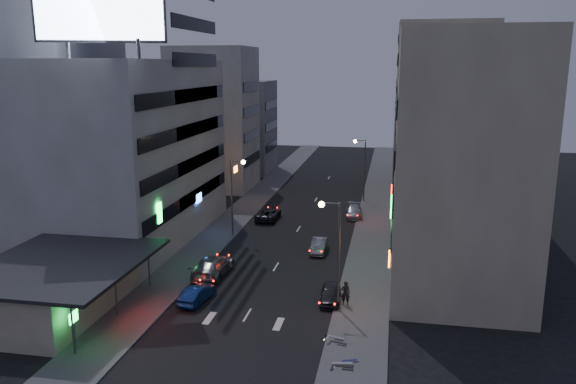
% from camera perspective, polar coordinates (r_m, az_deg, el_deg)
% --- Properties ---
extents(ground, '(180.00, 180.00, 0.00)m').
position_cam_1_polar(ground, '(37.79, -5.76, -14.86)').
color(ground, black).
rests_on(ground, ground).
extents(sidewalk_left, '(4.00, 120.00, 0.12)m').
position_cam_1_polar(sidewalk_left, '(66.85, -5.14, -2.39)').
color(sidewalk_left, '#4C4C4F').
rests_on(sidewalk_left, ground).
extents(sidewalk_right, '(4.00, 120.00, 0.12)m').
position_cam_1_polar(sidewalk_right, '(64.48, 8.70, -3.06)').
color(sidewalk_right, '#4C4C4F').
rests_on(sidewalk_right, ground).
extents(food_court, '(11.00, 13.00, 3.88)m').
position_cam_1_polar(food_court, '(44.26, -22.80, -8.78)').
color(food_court, '#C1B697').
rests_on(food_court, ground).
extents(white_building, '(14.00, 24.00, 18.00)m').
position_cam_1_polar(white_building, '(59.14, -16.42, 4.00)').
color(white_building, silver).
rests_on(white_building, ground).
extents(grey_tower, '(10.00, 14.00, 34.00)m').
position_cam_1_polar(grey_tower, '(65.64, -22.83, 11.37)').
color(grey_tower, gray).
rests_on(grey_tower, ground).
extents(shophouse_near, '(10.00, 11.00, 20.00)m').
position_cam_1_polar(shophouse_near, '(43.52, 17.42, 2.27)').
color(shophouse_near, '#C1B697').
rests_on(shophouse_near, ground).
extents(shophouse_mid, '(11.00, 12.00, 16.00)m').
position_cam_1_polar(shophouse_mid, '(55.18, 16.47, 2.34)').
color(shophouse_mid, tan).
rests_on(shophouse_mid, ground).
extents(shophouse_far, '(10.00, 14.00, 22.00)m').
position_cam_1_polar(shophouse_far, '(67.57, 15.16, 6.82)').
color(shophouse_far, '#C1B697').
rests_on(shophouse_far, ground).
extents(far_left_a, '(11.00, 10.00, 20.00)m').
position_cam_1_polar(far_left_a, '(81.43, -7.53, 7.39)').
color(far_left_a, silver).
rests_on(far_left_a, ground).
extents(far_left_b, '(12.00, 10.00, 15.00)m').
position_cam_1_polar(far_left_b, '(94.19, -5.32, 6.63)').
color(far_left_b, gray).
rests_on(far_left_b, ground).
extents(far_right_a, '(11.00, 12.00, 18.00)m').
position_cam_1_polar(far_right_a, '(82.69, 14.67, 6.47)').
color(far_right_a, tan).
rests_on(far_right_a, ground).
extents(far_right_b, '(12.00, 12.00, 24.00)m').
position_cam_1_polar(far_right_b, '(96.41, 14.53, 9.11)').
color(far_right_b, '#C1B697').
rests_on(far_right_b, ground).
extents(billboard, '(9.52, 3.75, 6.20)m').
position_cam_1_polar(billboard, '(47.96, -18.56, 17.13)').
color(billboard, '#595B60').
rests_on(billboard, white_building).
extents(street_lamp_right_near, '(1.60, 0.44, 8.02)m').
position_cam_1_polar(street_lamp_right_near, '(40.12, 4.66, -4.86)').
color(street_lamp_right_near, '#595B60').
rests_on(street_lamp_right_near, sidewalk_right).
extents(street_lamp_left, '(1.60, 0.44, 8.02)m').
position_cam_1_polar(street_lamp_left, '(57.56, -5.38, 0.56)').
color(street_lamp_left, '#595B60').
rests_on(street_lamp_left, sidewalk_left).
extents(street_lamp_right_far, '(1.60, 0.44, 8.02)m').
position_cam_1_polar(street_lamp_right_far, '(73.16, 7.49, 3.13)').
color(street_lamp_right_far, '#595B60').
rests_on(street_lamp_right_far, sidewalk_right).
extents(parked_car_right_near, '(1.73, 3.85, 1.28)m').
position_cam_1_polar(parked_car_right_near, '(43.09, 4.33, -10.28)').
color(parked_car_right_near, '#28292E').
rests_on(parked_car_right_near, ground).
extents(parked_car_right_mid, '(1.40, 3.92, 1.29)m').
position_cam_1_polar(parked_car_right_mid, '(53.88, 3.14, -5.47)').
color(parked_car_right_mid, '#93959A').
rests_on(parked_car_right_mid, ground).
extents(parked_car_left, '(2.32, 4.98, 1.38)m').
position_cam_1_polar(parked_car_left, '(64.92, -2.01, -2.23)').
color(parked_car_left, '#2A292F').
rests_on(parked_car_left, ground).
extents(parked_car_right_far, '(2.26, 4.75, 1.34)m').
position_cam_1_polar(parked_car_right_far, '(66.41, 6.72, -1.99)').
color(parked_car_right_far, '#A4A6AC').
rests_on(parked_car_right_far, ground).
extents(road_car_blue, '(1.90, 4.09, 1.30)m').
position_cam_1_polar(road_car_blue, '(43.48, -9.23, -10.19)').
color(road_car_blue, navy).
rests_on(road_car_blue, ground).
extents(road_car_silver, '(2.62, 5.93, 1.69)m').
position_cam_1_polar(road_car_silver, '(48.39, -7.65, -7.46)').
color(road_car_silver, '#9EA1A6').
rests_on(road_car_silver, ground).
extents(person, '(0.72, 0.51, 1.85)m').
position_cam_1_polar(person, '(42.31, 5.86, -10.17)').
color(person, black).
rests_on(person, sidewalk_right).
extents(scooter_black_a, '(0.74, 1.95, 1.17)m').
position_cam_1_polar(scooter_black_a, '(34.56, 6.75, -16.38)').
color(scooter_black_a, black).
rests_on(scooter_black_a, sidewalk_right).
extents(scooter_silver_a, '(0.92, 1.91, 1.12)m').
position_cam_1_polar(scooter_silver_a, '(35.00, 6.63, -16.02)').
color(scooter_silver_a, '#B6B7BE').
rests_on(scooter_silver_a, sidewalk_right).
extents(scooter_blue, '(1.06, 1.70, 0.98)m').
position_cam_1_polar(scooter_blue, '(35.43, 7.02, -15.78)').
color(scooter_blue, navy).
rests_on(scooter_blue, sidewalk_right).
extents(scooter_black_b, '(0.95, 1.77, 1.03)m').
position_cam_1_polar(scooter_black_b, '(37.04, 6.11, -14.38)').
color(scooter_black_b, black).
rests_on(scooter_black_b, sidewalk_right).
extents(scooter_silver_b, '(0.99, 1.81, 1.05)m').
position_cam_1_polar(scooter_silver_b, '(37.66, 5.84, -13.87)').
color(scooter_silver_b, '#A6A8AE').
rests_on(scooter_silver_b, sidewalk_right).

